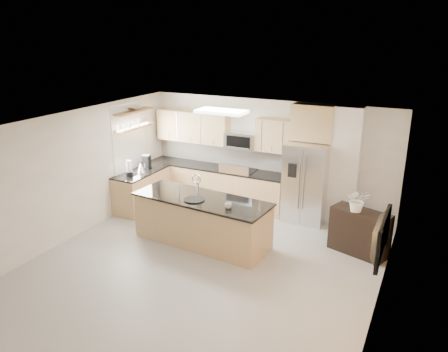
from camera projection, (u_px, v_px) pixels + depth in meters
The scene contains 27 objects.
floor at pixel (202, 267), 7.94m from camera, with size 6.50×6.50×0.00m, color #9F9B97.
ceiling at pixel (199, 126), 7.11m from camera, with size 6.00×6.50×0.02m, color white.
wall_back at pixel (268, 155), 10.29m from camera, with size 6.00×0.02×2.60m, color white.
wall_front at pixel (55, 299), 4.76m from camera, with size 6.00×0.02×2.60m, color white.
wall_left at pixel (71, 176), 8.79m from camera, with size 0.02×6.50×2.60m, color white.
wall_right at pixel (383, 235), 6.26m from camera, with size 0.02×6.50×2.60m, color white.
back_counter at pixel (216, 184), 10.79m from camera, with size 3.55×0.66×1.44m.
left_counter at pixel (142, 189), 10.49m from camera, with size 0.66×1.50×0.92m.
range at pixel (239, 188), 10.52m from camera, with size 0.76×0.64×1.14m.
upper_cabinets at pixel (216, 129), 10.53m from camera, with size 3.50×0.33×0.75m.
microwave at pixel (241, 140), 10.26m from camera, with size 0.76×0.40×0.40m.
refrigerator at pixel (306, 183), 9.65m from camera, with size 0.92×0.78×1.78m.
partition_column at pixel (345, 167), 9.39m from camera, with size 0.60×0.30×2.60m, color white.
window at pixel (128, 140), 10.24m from camera, with size 0.04×1.15×1.65m.
shelf_lower at pixel (135, 127), 10.18m from camera, with size 0.30×1.20×0.04m, color #95633B.
shelf_upper at pixel (134, 111), 10.06m from camera, with size 0.30×1.20×0.04m, color #95633B.
ceiling_fixture at pixel (221, 111), 8.66m from camera, with size 1.00×0.50×0.06m, color white.
island at pixel (202, 220), 8.72m from camera, with size 2.84×1.22×1.38m.
credenza at pixel (360, 232), 8.32m from camera, with size 1.09×0.46×0.87m, color black.
cup at pixel (228, 205), 8.07m from camera, with size 0.14×0.14×0.11m, color silver.
platter at pixel (194, 199), 8.47m from camera, with size 0.41×0.41×0.02m, color black.
blender at pixel (129, 169), 9.94m from camera, with size 0.16×0.16×0.37m.
kettle at pixel (141, 167), 10.25m from camera, with size 0.21×0.21×0.26m.
coffee_maker at pixel (146, 162), 10.53m from camera, with size 0.22×0.25×0.32m.
bowl at pixel (134, 108), 10.08m from camera, with size 0.39×0.39×0.09m, color silver.
flower_vase at pixel (358, 194), 8.06m from camera, with size 0.61×0.53×0.68m, color white.
television at pixel (375, 236), 6.11m from camera, with size 1.08×0.14×0.62m, color black.
Camera 1 is at (3.47, -6.10, 4.08)m, focal length 35.00 mm.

